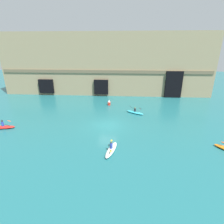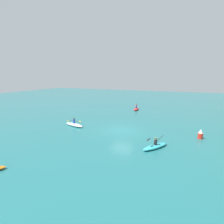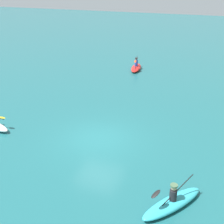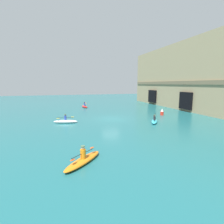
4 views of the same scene
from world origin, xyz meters
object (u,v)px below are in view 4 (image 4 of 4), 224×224
kayak_white (66,121)px  kayak_red (85,106)px  kayak_orange (83,160)px  marker_buoy (162,112)px  kayak_cyan (154,121)px

kayak_white → kayak_red: size_ratio=1.06×
kayak_orange → marker_buoy: kayak_orange is taller
marker_buoy → kayak_cyan: bearing=-41.4°
kayak_cyan → marker_buoy: (-4.56, 4.02, 0.27)m
kayak_orange → kayak_white: 12.44m
kayak_red → marker_buoy: bearing=-149.2°
kayak_white → marker_buoy: (-1.55, 15.33, 0.24)m
kayak_orange → kayak_white: bearing=-132.3°
kayak_cyan → marker_buoy: 6.08m
kayak_orange → kayak_white: kayak_white is taller
kayak_white → marker_buoy: 15.41m
kayak_orange → marker_buoy: (-13.96, 14.61, 0.26)m
kayak_white → kayak_cyan: (3.01, 11.32, -0.03)m
kayak_white → marker_buoy: size_ratio=3.02×
kayak_cyan → kayak_white: bearing=-72.3°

